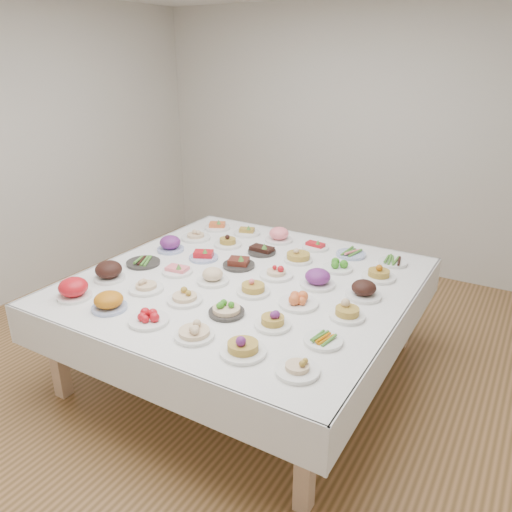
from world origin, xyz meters
The scene contains 38 objects.
room_envelope centered at (0.00, 0.00, 1.83)m, with size 5.02×5.02×2.81m.
display_table centered at (0.09, -0.03, 0.69)m, with size 2.26×2.26×0.75m.
dish_0 centered at (-0.73, -0.86, 0.82)m, with size 0.22×0.22×0.14m.
dish_1 centered at (-0.41, -0.86, 0.82)m, with size 0.26×0.26×0.14m.
dish_2 centered at (-0.08, -0.86, 0.79)m, with size 0.24×0.24×0.10m.
dish_3 centered at (0.26, -0.86, 0.81)m, with size 0.23×0.23×0.13m.
dish_4 centered at (0.58, -0.86, 0.83)m, with size 0.28×0.27×0.16m.
dish_5 centered at (0.91, -0.86, 0.80)m, with size 0.23×0.23×0.11m.
dish_6 centered at (-0.75, -0.53, 0.81)m, with size 0.22×0.22×0.13m.
dish_7 centered at (-0.40, -0.53, 0.80)m, with size 0.23×0.23×0.11m.
dish_8 centered at (-0.07, -0.53, 0.81)m, with size 0.23×0.23×0.12m.
dish_9 centered at (0.26, -0.54, 0.81)m, with size 0.22×0.22×0.12m.
dish_10 centered at (0.58, -0.52, 0.81)m, with size 0.22×0.22×0.12m.
dish_11 centered at (0.91, -0.53, 0.77)m, with size 0.22×0.22×0.05m.
dish_12 centered at (-0.74, -0.20, 0.78)m, with size 0.28×0.26×0.06m.
dish_13 centered at (-0.40, -0.19, 0.79)m, with size 0.22×0.22×0.10m.
dish_14 centered at (-0.08, -0.19, 0.81)m, with size 0.23×0.23×0.12m.
dish_15 centered at (0.25, -0.20, 0.81)m, with size 0.22×0.22×0.13m.
dish_16 centered at (0.59, -0.20, 0.80)m, with size 0.25×0.25×0.11m.
dish_17 centered at (0.92, -0.20, 0.81)m, with size 0.22×0.22×0.13m.
dish_18 centered at (-0.74, 0.14, 0.81)m, with size 0.22×0.22×0.13m.
dish_19 centered at (-0.40, 0.13, 0.79)m, with size 0.23×0.23×0.10m.
dish_20 centered at (-0.08, 0.14, 0.80)m, with size 0.24×0.24×0.11m.
dish_21 centered at (0.26, 0.12, 0.81)m, with size 0.24×0.24×0.13m.
dish_22 centered at (0.58, 0.13, 0.82)m, with size 0.24×0.24×0.14m.
dish_23 centered at (0.91, 0.13, 0.81)m, with size 0.24×0.24×0.13m.
dish_24 centered at (-0.73, 0.47, 0.81)m, with size 0.25×0.25×0.13m.
dish_25 centered at (-0.40, 0.47, 0.81)m, with size 0.23×0.23×0.13m.
dish_26 centered at (-0.07, 0.47, 0.80)m, with size 0.23×0.23×0.11m.
dish_27 centered at (0.26, 0.47, 0.81)m, with size 0.22×0.22×0.13m.
dish_28 centered at (0.59, 0.47, 0.79)m, with size 0.22×0.22×0.09m.
dish_29 centered at (0.91, 0.47, 0.82)m, with size 0.24×0.24×0.15m.
dish_30 centered at (-0.73, 0.79, 0.79)m, with size 0.23×0.23×0.10m.
dish_31 centered at (-0.41, 0.80, 0.79)m, with size 0.23×0.23×0.10m.
dish_32 centered at (-0.08, 0.79, 0.82)m, with size 0.26×0.26×0.15m.
dish_33 centered at (0.26, 0.79, 0.78)m, with size 0.22×0.22×0.09m.
dish_34 centered at (0.58, 0.79, 0.78)m, with size 0.24×0.23×0.06m.
dish_35 centered at (0.92, 0.79, 0.77)m, with size 0.22×0.22×0.05m.
Camera 1 is at (1.82, -2.80, 2.24)m, focal length 35.00 mm.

